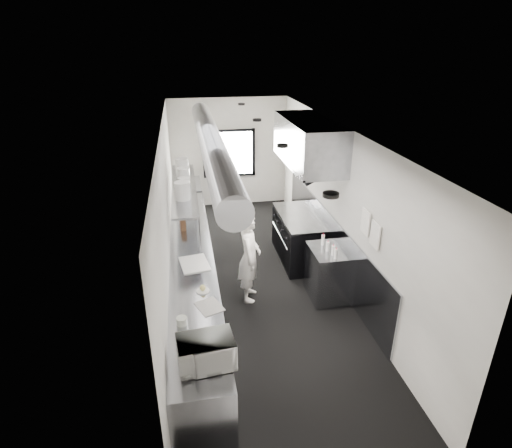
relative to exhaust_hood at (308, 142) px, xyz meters
name	(u,v)px	position (x,y,z in m)	size (l,w,h in m)	color
floor	(256,280)	(-1.10, -0.70, -2.39)	(3.00, 8.00, 0.01)	black
ceiling	(256,130)	(-1.10, -0.70, 0.41)	(3.00, 8.00, 0.01)	silver
wall_back	(229,153)	(-1.10, 3.30, -0.99)	(3.00, 0.02, 2.80)	beige
wall_front	(336,384)	(-1.10, -4.70, -0.99)	(3.00, 0.02, 2.80)	beige
wall_left	(167,217)	(-2.60, -0.70, -0.99)	(0.02, 8.00, 2.80)	beige
wall_right	(338,205)	(0.40, -0.70, -0.99)	(0.02, 8.00, 2.80)	beige
wall_cladding	(328,241)	(0.38, -0.40, -1.84)	(0.03, 5.50, 1.10)	gray
hvac_duct	(211,141)	(-1.80, -0.30, 0.16)	(0.40, 0.40, 6.40)	gray
service_window	(229,153)	(-1.10, 3.26, -0.99)	(1.36, 0.05, 1.25)	white
exhaust_hood	(308,142)	(0.00, 0.00, 0.00)	(0.81, 2.20, 0.88)	gray
prep_counter	(193,279)	(-2.25, -1.20, -1.94)	(0.70, 6.00, 0.90)	gray
pass_shelf	(184,189)	(-2.29, 0.30, -0.86)	(0.45, 3.00, 0.68)	gray
range	(301,237)	(-0.06, 0.00, -1.92)	(0.88, 1.60, 0.94)	black
bottle_station	(329,273)	(0.05, -1.40, -1.94)	(0.65, 0.80, 0.90)	gray
far_work_table	(188,201)	(-2.25, 2.50, -1.94)	(0.70, 1.20, 0.90)	gray
notice_sheet_a	(366,222)	(0.37, -1.90, -0.79)	(0.02, 0.28, 0.38)	white
notice_sheet_b	(375,235)	(0.37, -2.25, -0.84)	(0.02, 0.28, 0.38)	white
line_cook	(249,257)	(-1.30, -1.21, -1.60)	(0.57, 0.38, 1.57)	white
microwave	(206,352)	(-2.17, -3.71, -1.32)	(0.56, 0.42, 0.33)	silver
deli_tub_a	(186,347)	(-2.38, -3.45, -1.44)	(0.13, 0.13, 0.09)	#B2B8AA
deli_tub_b	(182,321)	(-2.42, -2.97, -1.44)	(0.13, 0.13, 0.10)	#B2B8AA
newspaper	(209,306)	(-2.06, -2.66, -1.49)	(0.29, 0.37, 0.01)	beige
small_plate	(203,291)	(-2.13, -2.28, -1.48)	(0.19, 0.19, 0.02)	silver
pastry	(203,288)	(-2.13, -2.28, -1.43)	(0.09, 0.09, 0.09)	#D5C770
cutting_board	(194,264)	(-2.21, -1.49, -1.48)	(0.41, 0.55, 0.02)	silver
knife_block	(183,224)	(-2.36, -0.13, -1.38)	(0.09, 0.20, 0.22)	#512D1C
plate_stack_a	(183,191)	(-2.32, -0.36, -0.66)	(0.27, 0.27, 0.31)	silver
plate_stack_b	(184,185)	(-2.29, 0.00, -0.68)	(0.21, 0.21, 0.27)	silver
plate_stack_c	(184,176)	(-2.29, 0.43, -0.66)	(0.23, 0.23, 0.33)	silver
plate_stack_d	(183,168)	(-2.30, 0.86, -0.62)	(0.26, 0.26, 0.40)	silver
squeeze_bottle_a	(336,254)	(0.03, -1.71, -1.40)	(0.06, 0.06, 0.17)	silver
squeeze_bottle_b	(333,250)	(0.02, -1.58, -1.41)	(0.06, 0.06, 0.17)	silver
squeeze_bottle_c	(328,246)	(-0.02, -1.43, -1.41)	(0.06, 0.06, 0.17)	silver
squeeze_bottle_d	(323,241)	(-0.03, -1.21, -1.41)	(0.05, 0.05, 0.16)	silver
squeeze_bottle_e	(323,239)	(0.00, -1.15, -1.41)	(0.05, 0.05, 0.16)	silver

